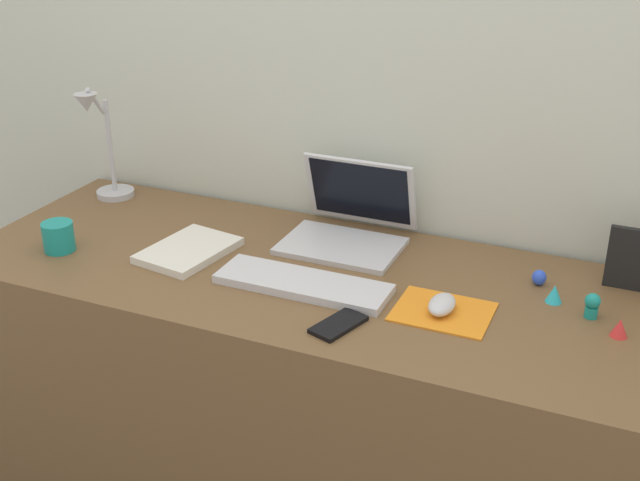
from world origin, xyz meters
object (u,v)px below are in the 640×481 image
(laptop, at_px, (350,221))
(keyboard, at_px, (303,284))
(toy_figurine_teal, at_px, (592,305))
(coffee_mug, at_px, (58,237))
(toy_figurine_red, at_px, (620,328))
(cell_phone, at_px, (338,325))
(desk_lamp, at_px, (103,149))
(mouse, at_px, (442,304))
(toy_figurine_blue, at_px, (539,277))
(notebook_pad, at_px, (189,250))
(toy_figurine_cyan, at_px, (554,294))
(picture_frame, at_px, (634,260))

(laptop, distance_m, keyboard, 0.30)
(toy_figurine_teal, bearing_deg, coffee_mug, -171.75)
(toy_figurine_red, bearing_deg, cell_phone, -160.28)
(cell_phone, distance_m, desk_lamp, 0.99)
(mouse, relative_size, desk_lamp, 0.28)
(toy_figurine_teal, bearing_deg, cell_phone, -152.32)
(toy_figurine_blue, bearing_deg, notebook_pad, -167.63)
(toy_figurine_blue, bearing_deg, laptop, 173.29)
(mouse, distance_m, coffee_mug, 0.98)
(desk_lamp, relative_size, toy_figurine_cyan, 8.24)
(laptop, xyz_separation_m, toy_figurine_teal, (0.63, -0.17, -0.02))
(desk_lamp, bearing_deg, laptop, 1.57)
(desk_lamp, relative_size, toy_figurine_teal, 5.98)
(picture_frame, xyz_separation_m, toy_figurine_red, (-0.00, -0.23, -0.05))
(picture_frame, bearing_deg, mouse, -142.47)
(coffee_mug, height_order, toy_figurine_cyan, coffee_mug)
(toy_figurine_cyan, bearing_deg, toy_figurine_teal, -24.17)
(mouse, height_order, notebook_pad, mouse)
(toy_figurine_red, bearing_deg, desk_lamp, 171.89)
(toy_figurine_cyan, xyz_separation_m, toy_figurine_blue, (-0.05, 0.07, -0.00))
(keyboard, height_order, toy_figurine_red, toy_figurine_red)
(laptop, height_order, toy_figurine_teal, laptop)
(keyboard, bearing_deg, toy_figurine_teal, 11.13)
(toy_figurine_blue, bearing_deg, toy_figurine_cyan, -57.59)
(mouse, bearing_deg, desk_lamp, 166.55)
(notebook_pad, bearing_deg, toy_figurine_red, 9.55)
(cell_phone, distance_m, coffee_mug, 0.80)
(mouse, relative_size, toy_figurine_cyan, 2.32)
(mouse, xyz_separation_m, picture_frame, (0.37, 0.28, 0.05))
(cell_phone, xyz_separation_m, picture_frame, (0.55, 0.43, 0.07))
(keyboard, distance_m, notebook_pad, 0.34)
(mouse, distance_m, notebook_pad, 0.67)
(toy_figurine_blue, bearing_deg, keyboard, -154.94)
(laptop, distance_m, toy_figurine_red, 0.73)
(toy_figurine_teal, height_order, toy_figurine_blue, toy_figurine_teal)
(laptop, height_order, notebook_pad, laptop)
(coffee_mug, bearing_deg, picture_frame, 14.87)
(toy_figurine_cyan, bearing_deg, notebook_pad, -172.75)
(laptop, xyz_separation_m, desk_lamp, (-0.75, -0.02, 0.10))
(notebook_pad, height_order, toy_figurine_teal, toy_figurine_teal)
(desk_lamp, bearing_deg, toy_figurine_red, -8.11)
(coffee_mug, xyz_separation_m, toy_figurine_teal, (1.28, 0.19, -0.01))
(cell_phone, distance_m, toy_figurine_cyan, 0.50)
(laptop, relative_size, keyboard, 0.73)
(notebook_pad, bearing_deg, picture_frame, 22.04)
(keyboard, height_order, mouse, mouse)
(desk_lamp, xyz_separation_m, toy_figurine_red, (1.44, -0.21, -0.14))
(laptop, relative_size, toy_figurine_cyan, 7.24)
(picture_frame, bearing_deg, toy_figurine_cyan, -138.38)
(mouse, xyz_separation_m, cell_phone, (-0.18, -0.14, -0.02))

